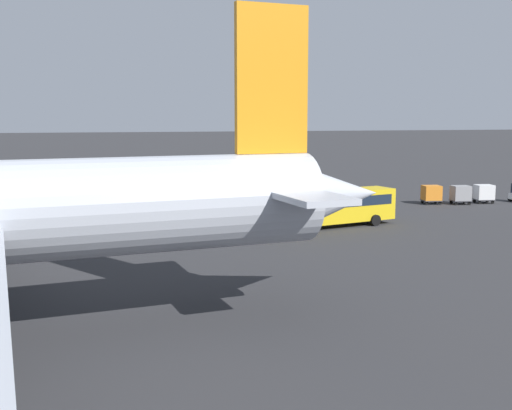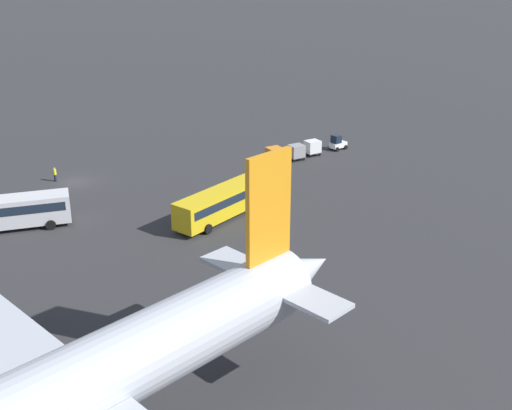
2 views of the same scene
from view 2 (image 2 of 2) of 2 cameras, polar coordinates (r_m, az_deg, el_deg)
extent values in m
plane|color=#2D2D30|center=(80.43, -15.82, 1.98)|extent=(600.00, 600.00, 0.00)
cone|color=#B2B7C1|center=(44.31, 3.92, -5.99)|extent=(6.23, 4.70, 3.99)
cube|color=orange|center=(39.70, 1.13, -0.21)|extent=(3.71, 0.83, 7.09)
cube|color=#B2B7C1|center=(42.25, 1.42, -6.75)|extent=(4.05, 11.76, 0.28)
cube|color=silver|center=(68.55, -20.69, -0.50)|extent=(11.08, 6.41, 2.83)
cube|color=#192333|center=(68.38, -20.75, -0.12)|extent=(10.28, 6.14, 0.90)
cylinder|color=black|center=(67.54, -17.77, -1.70)|extent=(1.04, 0.63, 1.00)
cylinder|color=black|center=(70.21, -17.80, -0.79)|extent=(1.04, 0.63, 1.00)
cube|color=gold|center=(66.51, -3.05, 0.26)|extent=(12.39, 5.50, 2.77)
cube|color=#192333|center=(66.33, -3.05, 0.65)|extent=(11.46, 5.31, 0.89)
cylinder|color=black|center=(63.60, -4.28, -2.14)|extent=(1.04, 0.53, 1.00)
cylinder|color=black|center=(65.40, -6.11, -1.50)|extent=(1.04, 0.53, 1.00)
cylinder|color=black|center=(68.83, -0.09, -0.13)|extent=(1.04, 0.53, 1.00)
cylinder|color=black|center=(70.49, -1.89, 0.41)|extent=(1.04, 0.53, 1.00)
cube|color=white|center=(90.59, 7.30, 5.34)|extent=(2.41, 1.32, 0.70)
cube|color=#192333|center=(90.04, 7.14, 5.84)|extent=(1.09, 1.18, 1.10)
cylinder|color=black|center=(89.64, 7.23, 4.93)|extent=(0.60, 0.22, 0.60)
cylinder|color=black|center=(90.58, 6.60, 5.14)|extent=(0.60, 0.22, 0.60)
cylinder|color=black|center=(90.81, 7.98, 5.11)|extent=(0.60, 0.22, 0.60)
cylinder|color=black|center=(91.73, 7.35, 5.32)|extent=(0.60, 0.22, 0.60)
cylinder|color=#1E1E2D|center=(81.22, -17.40, 2.31)|extent=(0.32, 0.32, 0.85)
cylinder|color=yellow|center=(80.98, -17.46, 2.81)|extent=(0.38, 0.38, 0.65)
sphere|color=tan|center=(80.84, -17.50, 3.11)|extent=(0.24, 0.24, 0.24)
cube|color=#38383D|center=(87.57, 5.03, 4.68)|extent=(2.19, 1.92, 0.10)
cube|color=silver|center=(87.32, 5.05, 5.21)|extent=(2.08, 1.82, 1.60)
cylinder|color=black|center=(86.72, 4.86, 4.35)|extent=(0.37, 0.16, 0.36)
cylinder|color=black|center=(87.71, 4.38, 4.57)|extent=(0.37, 0.16, 0.36)
cylinder|color=black|center=(87.58, 5.67, 4.50)|extent=(0.37, 0.16, 0.36)
cylinder|color=black|center=(88.56, 5.19, 4.72)|extent=(0.37, 0.16, 0.36)
cube|color=#38383D|center=(85.50, 3.60, 4.28)|extent=(2.19, 1.92, 0.10)
cube|color=gray|center=(85.24, 3.61, 4.83)|extent=(2.08, 1.82, 1.60)
cylinder|color=black|center=(84.66, 3.41, 3.94)|extent=(0.37, 0.16, 0.36)
cylinder|color=black|center=(85.67, 2.93, 4.17)|extent=(0.37, 0.16, 0.36)
cylinder|color=black|center=(85.49, 4.26, 4.10)|extent=(0.37, 0.16, 0.36)
cylinder|color=black|center=(86.48, 3.78, 4.33)|extent=(0.37, 0.16, 0.36)
cube|color=#38383D|center=(84.31, 1.61, 4.06)|extent=(2.19, 1.92, 0.10)
cube|color=orange|center=(84.05, 1.62, 4.61)|extent=(2.08, 1.82, 1.60)
cylinder|color=black|center=(83.48, 1.40, 3.71)|extent=(0.37, 0.16, 0.36)
cylinder|color=black|center=(84.51, 0.94, 3.95)|extent=(0.37, 0.16, 0.36)
cylinder|color=black|center=(84.26, 2.28, 3.87)|extent=(0.37, 0.16, 0.36)
cylinder|color=black|center=(85.28, 1.81, 4.11)|extent=(0.37, 0.16, 0.36)
camera|label=1|loc=(22.32, 43.13, -34.60)|focal=45.00mm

